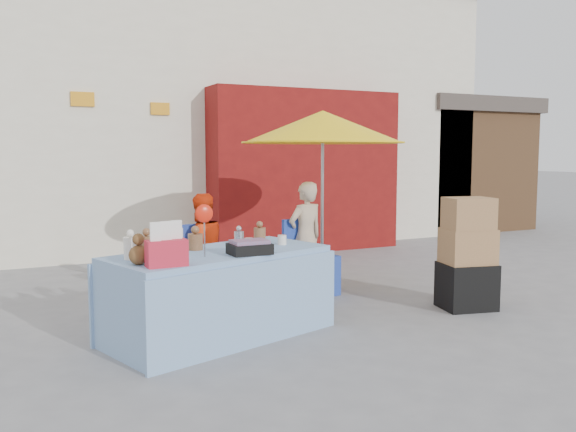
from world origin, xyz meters
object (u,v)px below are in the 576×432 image
market_table (218,293)px  vendor_beige (306,237)px  chair_left (205,282)px  box_stack (467,258)px  umbrella (323,128)px  chair_right (311,272)px  vendor_orange (201,249)px

market_table → vendor_beige: vendor_beige is taller
chair_left → box_stack: bearing=-39.8°
chair_left → umbrella: umbrella is taller
chair_left → vendor_beige: vendor_beige is taller
market_table → chair_right: size_ratio=2.52×
vendor_orange → umbrella: umbrella is taller
vendor_orange → box_stack: vendor_orange is taller
umbrella → market_table: bearing=-143.0°
chair_left → vendor_beige: (1.25, 0.13, 0.38)m
vendor_beige → chair_right: bearing=76.6°
chair_right → vendor_orange: (-1.25, 0.13, 0.33)m
chair_right → box_stack: size_ratio=0.74×
market_table → vendor_beige: bearing=21.7°
chair_left → chair_right: size_ratio=1.00×
box_stack → market_table: bearing=175.4°
vendor_beige → umbrella: (0.30, 0.15, 1.25)m
market_table → vendor_orange: bearing=62.2°
box_stack → chair_left: bearing=152.2°
vendor_beige → umbrella: 1.30m
market_table → vendor_beige: size_ratio=1.68×
market_table → chair_left: (0.22, 1.05, -0.13)m
market_table → box_stack: bearing=-21.7°
vendor_orange → vendor_beige: (1.25, 0.00, 0.05)m
chair_left → umbrella: size_ratio=0.41×
chair_right → vendor_beige: vendor_beige is taller
market_table → umbrella: (1.77, 1.34, 1.50)m
vendor_beige → umbrella: bearing=-165.5°
vendor_orange → box_stack: bearing=137.7°
market_table → vendor_orange: market_table is taller
chair_left → vendor_orange: size_ratio=0.72×
chair_left → box_stack: 2.72m
box_stack → chair_right: bearing=132.2°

